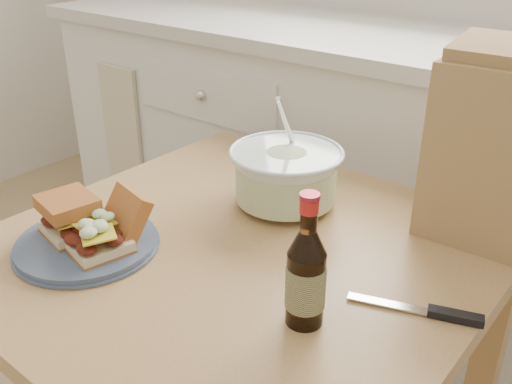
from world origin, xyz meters
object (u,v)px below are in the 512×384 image
Objects in this scene: beer_bottle at (306,276)px; paper_bag at (506,156)px; plate at (87,244)px; coleslaw_bowl at (286,178)px; dining_table at (239,292)px.

paper_bag is at bearing 91.39° from beer_bottle.
coleslaw_bowl reaches higher than plate.
coleslaw_bowl is at bearing 99.90° from dining_table.
beer_bottle is 0.45m from paper_bag.
paper_bag reaches higher than beer_bottle.
dining_table is at bearing -80.60° from coleslaw_bowl.
dining_table is 2.62× the size of paper_bag.
beer_bottle reaches higher than plate.
paper_bag reaches higher than coleslaw_bowl.
paper_bag is (0.13, 0.42, 0.08)m from beer_bottle.
beer_bottle is at bearing -109.34° from paper_bag.
coleslaw_bowl is at bearing 149.30° from beer_bottle.
plate is at bearing -116.36° from coleslaw_bowl.
plate is (-0.21, -0.18, 0.11)m from dining_table.
dining_table is 0.54m from paper_bag.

